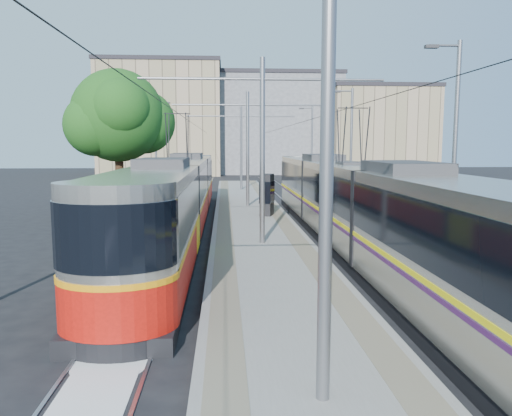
{
  "coord_description": "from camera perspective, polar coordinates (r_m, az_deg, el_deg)",
  "views": [
    {
      "loc": [
        -1.44,
        -10.96,
        4.06
      ],
      "look_at": [
        -0.21,
        8.48,
        1.6
      ],
      "focal_mm": 35.0,
      "sensor_mm": 36.0,
      "label": 1
    }
  ],
  "objects": [
    {
      "name": "tram_right",
      "position": [
        20.29,
        10.79,
        0.84
      ],
      "size": [
        2.43,
        29.15,
        5.5
      ],
      "color": "black",
      "rests_on": "ground"
    },
    {
      "name": "platform",
      "position": [
        28.27,
        -0.66,
        -0.75
      ],
      "size": [
        4.0,
        50.0,
        0.3
      ],
      "primitive_type": "cube",
      "color": "gray",
      "rests_on": "ground"
    },
    {
      "name": "tactile_strip_right",
      "position": [
        28.36,
        2.27,
        -0.42
      ],
      "size": [
        0.7,
        50.0,
        0.01
      ],
      "primitive_type": "cube",
      "color": "gray",
      "rests_on": "platform"
    },
    {
      "name": "building_right",
      "position": [
        72.24,
        13.81,
        8.57
      ],
      "size": [
        14.28,
        10.2,
        12.1
      ],
      "color": "tan",
      "rests_on": "ground"
    },
    {
      "name": "ground",
      "position": [
        11.78,
        3.72,
        -12.98
      ],
      "size": [
        160.0,
        160.0,
        0.0
      ],
      "primitive_type": "plane",
      "color": "black",
      "rests_on": "ground"
    },
    {
      "name": "track_arrow",
      "position": [
        9.19,
        -17.86,
        -19.32
      ],
      "size": [
        1.2,
        5.0,
        0.01
      ],
      "primitive_type": "cube",
      "color": "silver",
      "rests_on": "ground"
    },
    {
      "name": "building_centre",
      "position": [
        75.39,
        2.08,
        9.51
      ],
      "size": [
        18.36,
        14.28,
        14.21
      ],
      "color": "gray",
      "rests_on": "ground"
    },
    {
      "name": "shelter",
      "position": [
        26.79,
        1.25,
        1.64
      ],
      "size": [
        0.91,
        1.15,
        2.23
      ],
      "rotation": [
        0.0,
        0.0,
        -0.32
      ],
      "color": "black",
      "rests_on": "platform"
    },
    {
      "name": "catenary",
      "position": [
        25.16,
        -0.34,
        8.25
      ],
      "size": [
        9.2,
        70.0,
        7.0
      ],
      "color": "slate",
      "rests_on": "platform"
    },
    {
      "name": "rails",
      "position": [
        28.29,
        -0.66,
        -1.03
      ],
      "size": [
        8.71,
        70.0,
        0.03
      ],
      "color": "gray",
      "rests_on": "ground"
    },
    {
      "name": "tree",
      "position": [
        29.61,
        -14.79,
        9.94
      ],
      "size": [
        5.7,
        5.27,
        8.28
      ],
      "color": "#382314",
      "rests_on": "ground"
    },
    {
      "name": "building_left",
      "position": [
        71.57,
        -10.64,
        9.93
      ],
      "size": [
        16.32,
        12.24,
        15.25
      ],
      "color": "tan",
      "rests_on": "ground"
    },
    {
      "name": "tram_left",
      "position": [
        23.68,
        -8.83,
        1.41
      ],
      "size": [
        2.43,
        28.96,
        5.5
      ],
      "color": "black",
      "rests_on": "ground"
    },
    {
      "name": "street_lamps",
      "position": [
        31.99,
        -1.04,
        7.41
      ],
      "size": [
        15.18,
        38.22,
        8.0
      ],
      "color": "slate",
      "rests_on": "ground"
    },
    {
      "name": "tactile_strip_left",
      "position": [
        28.21,
        -3.6,
        -0.47
      ],
      "size": [
        0.7,
        50.0,
        0.01
      ],
      "primitive_type": "cube",
      "color": "gray",
      "rests_on": "platform"
    }
  ]
}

